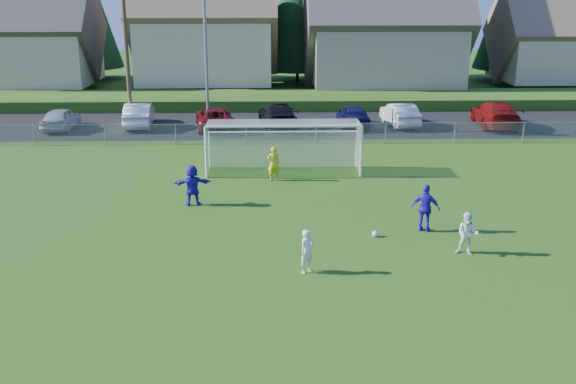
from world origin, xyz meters
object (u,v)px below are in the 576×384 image
soccer_goal (283,139)px  player_blue_b (192,185)px  car_g (495,114)px  car_c (215,118)px  car_e (353,116)px  player_white_a (307,251)px  car_d (278,115)px  soccer_ball (375,234)px  car_b (139,115)px  player_white_b (468,234)px  player_blue_a (426,208)px  car_f (400,114)px  goalkeeper (273,164)px  car_a (61,119)px

soccer_goal → player_blue_b: bearing=-126.7°
player_blue_b → car_g: (17.71, 15.76, -0.04)m
car_c → car_e: car_e is taller
car_e → player_white_a: bearing=76.0°
car_c → car_d: car_d is taller
player_blue_b → car_d: (3.72, 16.05, -0.09)m
soccer_ball → car_b: bearing=121.0°
soccer_ball → player_white_b: player_white_b is taller
player_blue_b → player_blue_a: bearing=149.3°
car_c → car_g: (17.99, 0.17, 0.13)m
soccer_ball → player_blue_b: 8.04m
soccer_ball → player_white_a: bearing=-130.7°
player_white_b → player_blue_a: (-0.90, 2.28, 0.15)m
player_white_b → car_f: bearing=106.3°
player_white_a → goalkeeper: 10.65m
soccer_ball → car_a: size_ratio=0.05×
player_blue_a → goalkeeper: 8.91m
goalkeeper → car_d: bearing=-102.0°
soccer_goal → car_g: bearing=37.4°
soccer_ball → player_white_b: 3.37m
soccer_ball → goalkeeper: goalkeeper is taller
player_white_a → car_c: bearing=60.7°
car_c → car_d: size_ratio=0.94×
car_e → car_g: (9.15, -0.13, 0.08)m
player_blue_a → goalkeeper: bearing=-26.6°
player_white_b → car_f: size_ratio=0.33×
goalkeeper → player_white_a: bearing=84.9°
player_white_b → soccer_goal: 12.38m
player_blue_b → goalkeeper: size_ratio=1.07×
player_blue_a → car_a: player_blue_a is taller
soccer_ball → car_e: size_ratio=0.05×
player_white_a → car_b: car_b is taller
car_c → player_blue_b: bearing=83.1°
car_f → player_white_a: bearing=66.5°
car_a → car_c: car_a is taller
player_white_b → goalkeeper: (-6.44, 9.27, 0.06)m
player_white_a → player_blue_b: 8.23m
player_blue_a → car_d: 20.10m
player_blue_b → car_d: player_blue_b is taller
car_g → soccer_goal: size_ratio=0.75×
soccer_ball → player_blue_b: player_blue_b is taller
player_white_b → car_e: 21.58m
car_f → soccer_goal: 13.49m
car_e → car_f: size_ratio=0.96×
goalkeeper → car_e: (5.20, 12.28, -0.07)m
player_blue_a → car_d: player_blue_a is taller
player_white_a → car_a: bearing=81.4°
player_white_b → car_f: 21.90m
goalkeeper → car_c: 12.52m
goalkeeper → player_blue_b: bearing=36.7°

